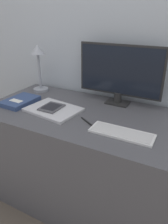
# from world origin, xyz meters

# --- Properties ---
(ground_plane) EXTENTS (10.00, 10.00, 0.00)m
(ground_plane) POSITION_xyz_m (0.00, 0.00, 0.00)
(ground_plane) COLOR brown
(wall_back) EXTENTS (3.60, 0.05, 2.40)m
(wall_back) POSITION_xyz_m (0.00, 0.58, 1.20)
(wall_back) COLOR #B2BCC6
(wall_back) RESTS_ON ground_plane
(desk) EXTENTS (1.54, 0.68, 0.71)m
(desk) POSITION_xyz_m (0.00, 0.19, 0.36)
(desk) COLOR #4C4C51
(desk) RESTS_ON ground_plane
(monitor) EXTENTS (0.58, 0.11, 0.40)m
(monitor) POSITION_xyz_m (0.03, 0.44, 0.93)
(monitor) COLOR #262626
(monitor) RESTS_ON desk
(keyboard) EXTENTS (0.34, 0.12, 0.01)m
(keyboard) POSITION_xyz_m (0.20, 0.05, 0.72)
(keyboard) COLOR silver
(keyboard) RESTS_ON desk
(laptop) EXTENTS (0.36, 0.29, 0.02)m
(laptop) POSITION_xyz_m (-0.29, 0.13, 0.72)
(laptop) COLOR #BCBCC1
(laptop) RESTS_ON desk
(ereader) EXTENTS (0.12, 0.15, 0.01)m
(ereader) POSITION_xyz_m (-0.31, 0.13, 0.73)
(ereader) COLOR #4C4C51
(ereader) RESTS_ON laptop
(desk_lamp) EXTENTS (0.12, 0.12, 0.36)m
(desk_lamp) POSITION_xyz_m (-0.61, 0.41, 0.95)
(desk_lamp) COLOR #999EA8
(desk_lamp) RESTS_ON desk
(notebook) EXTENTS (0.18, 0.26, 0.03)m
(notebook) POSITION_xyz_m (-0.58, 0.13, 0.73)
(notebook) COLOR #334775
(notebook) RESTS_ON desk
(pen) EXTENTS (0.13, 0.08, 0.01)m
(pen) POSITION_xyz_m (-0.02, 0.08, 0.72)
(pen) COLOR black
(pen) RESTS_ON desk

